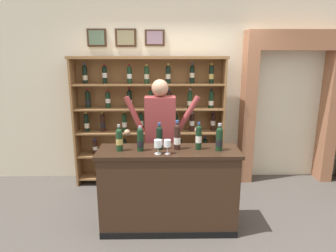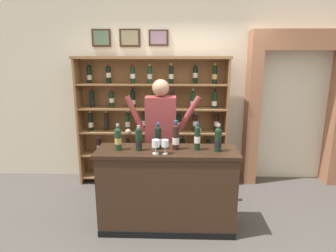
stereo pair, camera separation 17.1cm
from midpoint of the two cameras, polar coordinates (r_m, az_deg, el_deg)
ground_plane at (r=3.72m, az=1.66°, el=-19.07°), size 14.00×14.00×0.02m
back_wall at (r=4.75m, az=0.92°, el=8.88°), size 12.00×0.19×3.20m
wine_shelf at (r=4.54m, az=-4.72°, el=1.86°), size 2.32×0.33×1.98m
archway_doorway at (r=5.01m, az=21.24°, el=5.10°), size 1.48×0.45×2.35m
tasting_counter at (r=3.47m, az=-1.34°, el=-12.26°), size 1.59×0.49×0.97m
shopkeeper at (r=3.75m, az=-2.80°, el=-0.94°), size 0.98×0.22×1.71m
tasting_bottle_brunello at (r=3.27m, az=-10.92°, el=-2.51°), size 0.07×0.07×0.30m
tasting_bottle_grappa at (r=3.24m, az=-6.91°, el=-2.56°), size 0.07×0.07×0.28m
tasting_bottle_vin_santo at (r=3.28m, az=-3.17°, el=-2.25°), size 0.07×0.07×0.30m
tasting_bottle_prosecco at (r=3.26m, az=0.29°, el=-2.01°), size 0.07×0.07×0.33m
tasting_bottle_rosso at (r=3.27m, az=4.47°, el=-2.11°), size 0.07×0.07×0.31m
tasting_bottle_chianti at (r=3.26m, az=8.45°, el=-2.39°), size 0.08×0.08×0.31m
wine_glass_center at (r=3.12m, az=-1.70°, el=-3.53°), size 0.07×0.07×0.16m
wine_glass_right at (r=3.13m, az=-3.55°, el=-3.52°), size 0.08×0.08×0.16m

